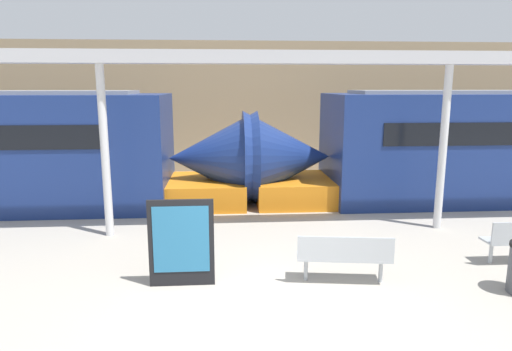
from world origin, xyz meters
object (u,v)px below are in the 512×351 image
(support_column_near, at_px, (105,152))
(bench_near, at_px, (344,254))
(poster_board, at_px, (181,243))
(support_column_far, at_px, (443,149))

(support_column_near, bearing_deg, bench_near, -32.11)
(support_column_near, bearing_deg, poster_board, -56.15)
(support_column_near, xyz_separation_m, support_column_far, (7.66, 0.00, 0.00))
(poster_board, bearing_deg, support_column_near, 123.85)
(poster_board, bearing_deg, support_column_far, 25.72)
(poster_board, distance_m, support_column_far, 6.53)
(bench_near, height_order, support_column_far, support_column_far)
(bench_near, relative_size, support_column_near, 0.43)
(bench_near, xyz_separation_m, support_column_near, (-4.62, 2.90, 1.38))
(bench_near, xyz_separation_m, poster_board, (-2.75, 0.11, 0.24))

